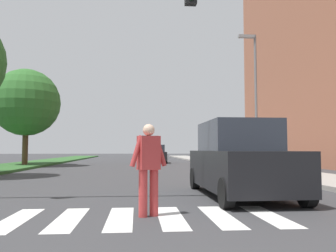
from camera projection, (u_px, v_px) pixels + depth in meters
name	position (u px, v px, depth m)	size (l,w,h in m)	color
ground_plane	(128.00, 164.00, 29.98)	(140.00, 140.00, 0.00)	#38383A
crosswalk	(95.00, 218.00, 6.18)	(6.75, 2.20, 0.01)	silver
median_strip	(30.00, 164.00, 27.33)	(3.73, 64.00, 0.15)	#2D5B28
tree_far	(26.00, 103.00, 25.11)	(4.79, 4.79, 6.83)	#4C3823
tree_distant	(27.00, 109.00, 27.42)	(3.79, 3.79, 6.11)	#4C3823
sidewalk_right	(223.00, 163.00, 28.70)	(3.00, 64.00, 0.15)	#9E9991
street_lamp_right	(254.00, 89.00, 19.50)	(1.02, 0.24, 7.50)	slate
pedestrian_performer	(149.00, 165.00, 6.44)	(0.72, 0.38, 1.69)	#B23333
suv_crossing	(239.00, 160.00, 9.24)	(2.00, 4.62, 1.97)	black
sedan_midblock	(155.00, 154.00, 31.65)	(1.93, 4.27, 1.64)	black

